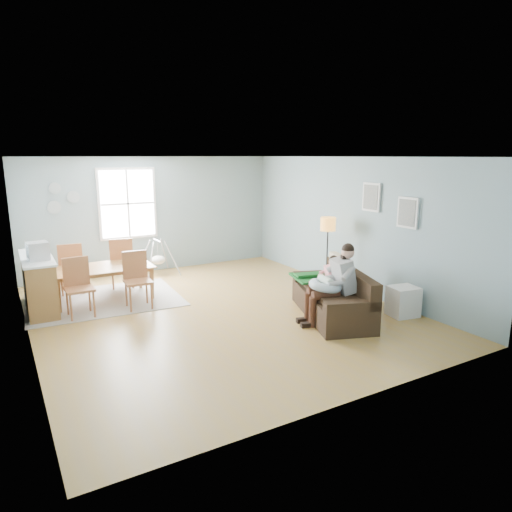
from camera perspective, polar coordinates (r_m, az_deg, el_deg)
room at (r=7.74m, az=-5.13°, el=10.18°), size 8.40×9.40×3.90m
window at (r=10.87m, az=-15.76°, el=6.33°), size 1.32×0.08×1.62m
pictures at (r=8.67m, az=16.25°, el=6.19°), size 0.05×1.34×0.74m
wall_plates at (r=10.60m, az=-23.22°, el=6.63°), size 0.67×0.02×0.66m
sofa at (r=8.01m, az=9.85°, el=-5.41°), size 1.52×2.21×0.82m
green_throw at (r=8.53m, az=7.89°, el=-2.59°), size 1.10×0.97×0.04m
beige_pillow at (r=8.44m, az=10.11°, el=-1.32°), size 0.27×0.49×0.47m
father at (r=7.58m, az=9.78°, el=-3.12°), size 1.00×0.61×1.33m
nursing_pillow at (r=7.55m, az=8.66°, el=-3.68°), size 0.69×0.68×0.22m
infant at (r=7.56m, az=8.56°, el=-2.95°), size 0.18×0.38×0.14m
toddler at (r=8.04m, az=8.99°, el=-2.28°), size 0.56×0.39×0.82m
floor_lamp at (r=9.31m, az=8.97°, el=3.20°), size 0.30×0.30×1.51m
storage_cube at (r=8.31m, az=17.86°, el=-5.42°), size 0.53×0.49×0.52m
rug at (r=9.28m, az=-18.41°, el=-5.22°), size 2.88×2.26×0.01m
dining_table at (r=9.20m, az=-18.54°, el=-3.32°), size 1.86×1.06×0.65m
chair_sw at (r=8.42m, az=-21.36°, el=-3.13°), size 0.46×0.46×1.01m
chair_se at (r=8.56m, az=-14.69°, el=-2.36°), size 0.49×0.49×1.03m
chair_nw at (r=9.74m, az=-22.16°, el=-1.04°), size 0.51×0.51×1.05m
chair_ne at (r=9.85m, az=-16.47°, el=-0.39°), size 0.57×0.57×1.07m
counter at (r=9.07m, az=-25.50°, el=-3.01°), size 0.54×1.75×0.97m
monitor at (r=8.61m, az=-25.64°, el=0.56°), size 0.36×0.34×0.31m
baby_swing at (r=10.82m, az=-12.14°, el=-0.39°), size 0.83×0.85×0.82m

